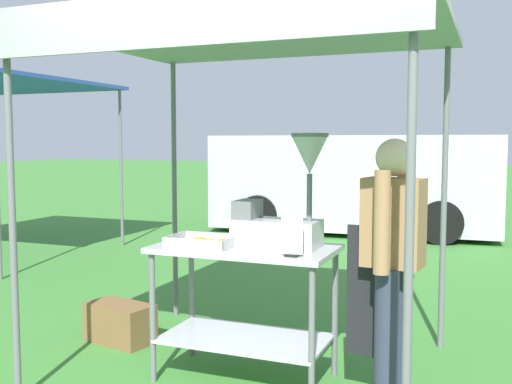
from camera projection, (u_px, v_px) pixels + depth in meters
name	position (u px, v px, depth m)	size (l,w,h in m)	color
ground_plane	(399.00, 251.00, 8.70)	(70.00, 70.00, 0.00)	#3D7F33
stall_canopy	(250.00, 42.00, 3.92)	(2.53, 2.15, 2.34)	slate
donut_cart	(245.00, 282.00, 3.96)	(1.19, 0.64, 0.90)	#B7B7BC
donut_tray	(203.00, 243.00, 3.93)	(0.43, 0.31, 0.07)	#B7B7BC
donut_fryer	(284.00, 208.00, 3.88)	(0.62, 0.28, 0.74)	#B7B7BC
menu_sign	(292.00, 238.00, 3.57)	(0.13, 0.05, 0.27)	black
vendor	(392.00, 259.00, 3.51)	(0.46, 0.54, 1.61)	#2D3347
supply_crate	(120.00, 323.00, 4.74)	(0.59, 0.41, 0.31)	brown
van_silver	(354.00, 182.00, 10.55)	(4.93, 2.33, 1.69)	#BCBCC1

